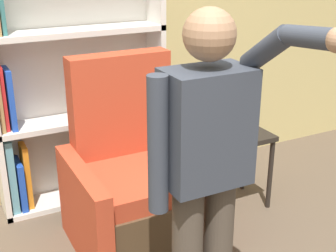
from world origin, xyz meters
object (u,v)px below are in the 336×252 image
Objects in this scene: bookcase at (65,81)px; side_table at (240,147)px; person_standing at (206,165)px; armchair at (137,187)px; table_lamp at (244,92)px.

side_table is (1.10, -0.65, -0.48)m from bookcase.
side_table is at bearing 46.88° from person_standing.
side_table is (0.89, 0.95, -0.46)m from person_standing.
bookcase is 3.35× the size of side_table.
armchair is 0.87m from side_table.
bookcase reaches higher than side_table.
side_table is at bearing 45.00° from table_lamp.
table_lamp is at bearing -30.74° from bookcase.
bookcase is 1.20× the size of person_standing.
bookcase is 1.62m from person_standing.
armchair is at bearing -175.92° from side_table.
table_lamp is at bearing 4.08° from armchair.
bookcase is at bearing 149.26° from table_lamp.
person_standing is at bearing -92.12° from armchair.
person_standing is at bearing -133.12° from side_table.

